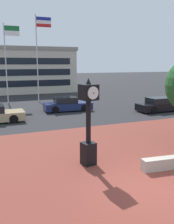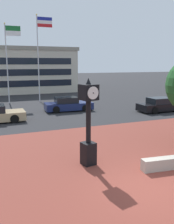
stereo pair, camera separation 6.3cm
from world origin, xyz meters
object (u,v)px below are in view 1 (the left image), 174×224
street_clock (88,122)px  flagpole_primary (7,56)px  flagpole_secondary (39,50)px  car_street_near (67,105)px  car_street_far (160,105)px  civic_building (0,70)px

street_clock → flagpole_primary: bearing=83.5°
street_clock → flagpole_secondary: flagpole_secondary is taller
car_street_near → car_street_far: size_ratio=0.98×
car_street_far → flagpole_secondary: bearing=-139.1°
street_clock → flagpole_secondary: bearing=73.2°
flagpole_secondary → car_street_near: bearing=-80.0°
car_street_far → flagpole_secondary: 14.51m
flagpole_secondary → civic_building: bearing=105.4°
flagpole_primary → civic_building: flagpole_primary is taller
car_street_far → flagpole_primary: flagpole_primary is taller
civic_building → car_street_far: bearing=-61.4°
car_street_far → civic_building: size_ratio=0.21×
car_street_far → flagpole_primary: 16.64m
street_clock → car_street_far: (10.79, 8.81, -1.31)m
car_street_near → civic_building: (-4.78, 19.76, 2.79)m
car_street_near → flagpole_primary: flagpole_primary is taller
car_street_far → street_clock: bearing=-51.8°
car_street_near → civic_building: civic_building is taller
car_street_far → flagpole_secondary: size_ratio=0.47×
car_street_near → car_street_far: (7.88, -3.46, -0.00)m
car_street_far → flagpole_primary: size_ratio=0.54×
car_street_far → civic_building: (-12.66, 23.22, 2.79)m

